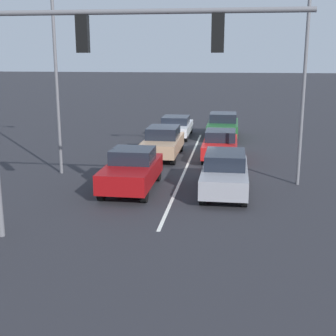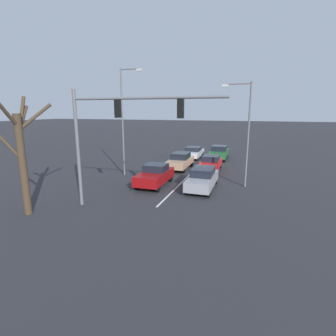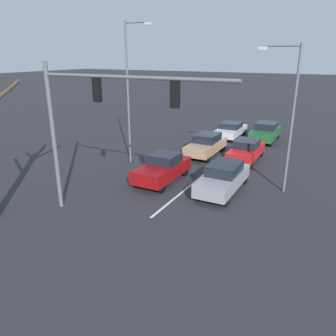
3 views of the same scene
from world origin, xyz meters
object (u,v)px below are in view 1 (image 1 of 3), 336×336
object	(u,v)px
car_red_leftlane_second	(220,144)
street_lamp_right_shoulder	(59,56)
street_lamp_left_shoulder	(298,75)
car_maroon_midlane_front	(132,170)
car_darkgreen_leftlane_third	(223,125)
car_tan_midlane_second	(163,142)
traffic_signal_gantry	(74,69)
car_silver_midlane_third	(176,126)
car_gray_leftlane_front	(225,172)

from	to	relation	value
car_red_leftlane_second	street_lamp_right_shoulder	size ratio (longest dim) A/B	0.47
street_lamp_left_shoulder	car_maroon_midlane_front	bearing A→B (deg)	15.12
street_lamp_right_shoulder	street_lamp_left_shoulder	world-z (taller)	street_lamp_right_shoulder
street_lamp_left_shoulder	car_darkgreen_leftlane_third	bearing A→B (deg)	-73.80
car_darkgreen_leftlane_third	street_lamp_right_shoulder	bearing A→B (deg)	56.77
car_red_leftlane_second	car_darkgreen_leftlane_third	size ratio (longest dim) A/B	0.99
car_red_leftlane_second	car_tan_midlane_second	size ratio (longest dim) A/B	0.95
car_tan_midlane_second	street_lamp_left_shoulder	xyz separation A→B (m)	(-6.14, 4.52, 3.66)
car_maroon_midlane_front	traffic_signal_gantry	size ratio (longest dim) A/B	0.48
car_tan_midlane_second	car_silver_midlane_third	world-z (taller)	car_tan_midlane_second
car_red_leftlane_second	car_gray_leftlane_front	bearing A→B (deg)	93.53
car_red_leftlane_second	car_darkgreen_leftlane_third	xyz separation A→B (m)	(0.04, -6.35, 0.06)
traffic_signal_gantry	street_lamp_left_shoulder	world-z (taller)	street_lamp_left_shoulder
car_silver_midlane_third	traffic_signal_gantry	bearing A→B (deg)	88.36
car_tan_midlane_second	car_silver_midlane_third	xyz separation A→B (m)	(0.10, -6.29, -0.12)
car_silver_midlane_third	street_lamp_right_shoulder	world-z (taller)	street_lamp_right_shoulder
car_tan_midlane_second	street_lamp_right_shoulder	xyz separation A→B (m)	(3.88, 4.07, 4.39)
car_maroon_midlane_front	car_red_leftlane_second	bearing A→B (deg)	-117.69
street_lamp_left_shoulder	car_silver_midlane_third	bearing A→B (deg)	-60.00
car_gray_leftlane_front	traffic_signal_gantry	size ratio (longest dim) A/B	0.53
car_silver_midlane_third	street_lamp_right_shoulder	xyz separation A→B (m)	(3.78, 10.36, 4.51)
car_maroon_midlane_front	car_gray_leftlane_front	xyz separation A→B (m)	(-3.68, -0.23, -0.02)
car_maroon_midlane_front	street_lamp_right_shoulder	world-z (taller)	street_lamp_right_shoulder
car_gray_leftlane_front	traffic_signal_gantry	bearing A→B (deg)	54.47
car_darkgreen_leftlane_third	traffic_signal_gantry	distance (m)	18.81
car_darkgreen_leftlane_third	street_lamp_right_shoulder	xyz separation A→B (m)	(6.85, 10.45, 4.39)
car_red_leftlane_second	street_lamp_right_shoulder	xyz separation A→B (m)	(6.89, 4.11, 4.45)
car_maroon_midlane_front	car_red_leftlane_second	size ratio (longest dim) A/B	0.99
car_gray_leftlane_front	car_darkgreen_leftlane_third	distance (m)	12.42
street_lamp_right_shoulder	street_lamp_left_shoulder	size ratio (longest dim) A/B	1.19
car_darkgreen_leftlane_third	car_red_leftlane_second	bearing A→B (deg)	90.33
car_silver_midlane_third	car_maroon_midlane_front	bearing A→B (deg)	89.11
car_red_leftlane_second	car_darkgreen_leftlane_third	world-z (taller)	car_darkgreen_leftlane_third
car_silver_midlane_third	car_darkgreen_leftlane_third	bearing A→B (deg)	-178.22
car_tan_midlane_second	traffic_signal_gantry	world-z (taller)	traffic_signal_gantry
street_lamp_right_shoulder	street_lamp_left_shoulder	distance (m)	10.05
car_maroon_midlane_front	street_lamp_right_shoulder	distance (m)	6.07
car_red_leftlane_second	car_tan_midlane_second	xyz separation A→B (m)	(3.01, 0.04, 0.06)
car_gray_leftlane_front	car_red_leftlane_second	size ratio (longest dim) A/B	1.08
car_red_leftlane_second	street_lamp_left_shoulder	size ratio (longest dim) A/B	0.55
car_darkgreen_leftlane_third	traffic_signal_gantry	world-z (taller)	traffic_signal_gantry
car_maroon_midlane_front	car_tan_midlane_second	world-z (taller)	car_maroon_midlane_front
car_maroon_midlane_front	street_lamp_left_shoulder	xyz separation A→B (m)	(-6.43, -1.74, 3.66)
car_red_leftlane_second	traffic_signal_gantry	size ratio (longest dim) A/B	0.49
car_gray_leftlane_front	car_red_leftlane_second	distance (m)	6.08
car_red_leftlane_second	street_lamp_right_shoulder	world-z (taller)	street_lamp_right_shoulder
traffic_signal_gantry	street_lamp_left_shoulder	size ratio (longest dim) A/B	1.14
car_gray_leftlane_front	car_maroon_midlane_front	bearing A→B (deg)	3.54
car_maroon_midlane_front	car_silver_midlane_third	size ratio (longest dim) A/B	0.95
car_maroon_midlane_front	traffic_signal_gantry	xyz separation A→B (m)	(0.32, 5.37, 4.09)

